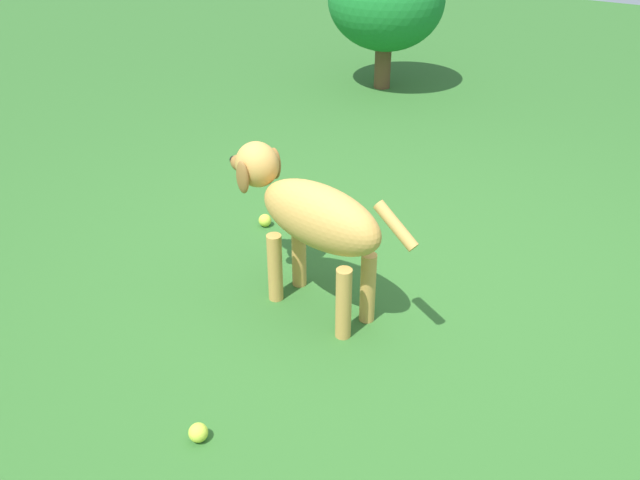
{
  "coord_description": "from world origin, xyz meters",
  "views": [
    {
      "loc": [
        -0.96,
        2.23,
        1.73
      ],
      "look_at": [
        0.21,
        0.22,
        0.34
      ],
      "focal_mm": 37.76,
      "sensor_mm": 36.0,
      "label": 1
    }
  ],
  "objects": [
    {
      "name": "ground",
      "position": [
        0.0,
        0.0,
        0.0
      ],
      "size": [
        14.0,
        14.0,
        0.0
      ],
      "primitive_type": "plane",
      "color": "#2D6026"
    },
    {
      "name": "dog",
      "position": [
        0.26,
        0.21,
        0.44
      ],
      "size": [
        0.97,
        0.36,
        0.66
      ],
      "rotation": [
        0.0,
        0.0,
        6.07
      ],
      "color": "#C69347",
      "rests_on": "ground"
    },
    {
      "name": "tennis_ball_0",
      "position": [
        0.19,
        1.06,
        0.03
      ],
      "size": [
        0.07,
        0.07,
        0.07
      ],
      "primitive_type": "sphere",
      "color": "#C1D73D",
      "rests_on": "ground"
    },
    {
      "name": "tennis_ball_2",
      "position": [
        0.81,
        -0.25,
        0.03
      ],
      "size": [
        0.07,
        0.07,
        0.07
      ],
      "primitive_type": "sphere",
      "color": "#BFD53D",
      "rests_on": "ground"
    },
    {
      "name": "shrub_near",
      "position": [
        1.27,
        -2.61,
        0.68
      ],
      "size": [
        0.91,
        0.82,
        1.07
      ],
      "color": "brown",
      "rests_on": "ground"
    }
  ]
}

